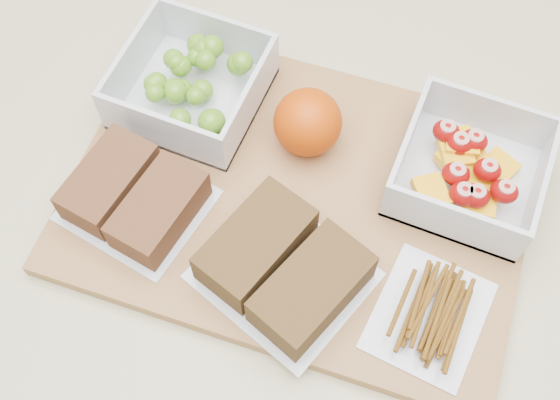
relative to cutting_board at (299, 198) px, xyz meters
The scene contains 8 objects.
counter 0.46m from the cutting_board, 78.61° to the right, with size 1.20×0.90×0.90m, color beige.
cutting_board is the anchor object (origin of this frame).
grape_container 0.15m from the cutting_board, 155.55° to the left, with size 0.13×0.13×0.06m.
fruit_container 0.16m from the cutting_board, 27.00° to the left, with size 0.13×0.13×0.05m.
orange 0.07m from the cutting_board, 104.63° to the left, with size 0.07×0.07×0.07m, color #C94204.
sandwich_bag_left 0.15m from the cutting_board, 152.88° to the right, with size 0.14×0.12×0.04m.
sandwich_bag_center 0.09m from the cutting_board, 78.00° to the right, with size 0.17×0.16×0.04m.
pretzel_bag 0.16m from the cutting_board, 25.16° to the right, with size 0.10×0.11×0.02m.
Camera 1 is at (0.10, -0.28, 1.49)m, focal length 45.00 mm.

